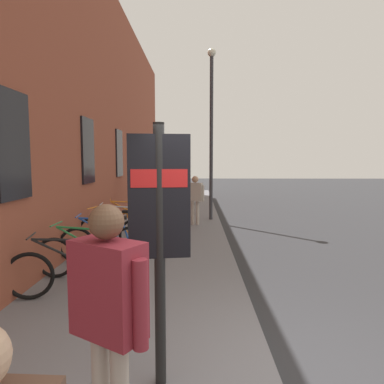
{
  "coord_description": "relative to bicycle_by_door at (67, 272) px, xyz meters",
  "views": [
    {
      "loc": [
        -3.09,
        0.81,
        2.2
      ],
      "look_at": [
        4.99,
        0.91,
        1.43
      ],
      "focal_mm": 32.6,
      "sensor_mm": 36.0,
      "label": 1
    }
  ],
  "objects": [
    {
      "name": "bicycle_nearest_sign",
      "position": [
        0.83,
        -0.0,
        0.0
      ],
      "size": [
        0.48,
        1.77,
        0.97
      ],
      "color": "black",
      "rests_on": "sidewalk_pavement"
    },
    {
      "name": "station_facade",
      "position": [
        7.01,
        1.05,
        3.32
      ],
      "size": [
        22.0,
        0.65,
        7.66
      ],
      "color": "brown",
      "rests_on": "ground"
    },
    {
      "name": "bicycle_by_door",
      "position": [
        0.0,
        0.0,
        0.0
      ],
      "size": [
        0.53,
        1.75,
        0.97
      ],
      "color": "black",
      "rests_on": "sidewalk_pavement"
    },
    {
      "name": "bicycle_end_of_row",
      "position": [
        1.8,
        -0.08,
        0.0
      ],
      "size": [
        0.48,
        1.77,
        0.97
      ],
      "color": "black",
      "rests_on": "sidewalk_pavement"
    },
    {
      "name": "pedestrian_by_facade",
      "position": [
        -2.8,
        -1.35,
        0.7
      ],
      "size": [
        0.49,
        0.59,
        1.79
      ],
      "color": "#B2A599",
      "rests_on": "sidewalk_pavement"
    },
    {
      "name": "bicycle_far_end",
      "position": [
        2.76,
        -0.02,
        0.0
      ],
      "size": [
        0.59,
        1.73,
        0.97
      ],
      "color": "black",
      "rests_on": "sidewalk_pavement"
    },
    {
      "name": "sidewalk_pavement",
      "position": [
        6.02,
        -1.0,
        -0.45
      ],
      "size": [
        24.0,
        3.5,
        0.12
      ],
      "primitive_type": "cube",
      "color": "slate",
      "rests_on": "ground"
    },
    {
      "name": "pedestrian_near_bus",
      "position": [
        6.92,
        -0.4,
        0.7
      ],
      "size": [
        0.4,
        0.65,
        1.78
      ],
      "color": "#334C8C",
      "rests_on": "sidewalk_pavement"
    },
    {
      "name": "bicycle_mid_rack",
      "position": [
        3.58,
        -0.05,
        0.0
      ],
      "size": [
        0.48,
        1.77,
        0.97
      ],
      "color": "black",
      "rests_on": "sidewalk_pavement"
    },
    {
      "name": "street_lamp",
      "position": [
        6.85,
        -2.45,
        2.97
      ],
      "size": [
        0.28,
        0.28,
        5.73
      ],
      "color": "#333338",
      "rests_on": "sidewalk_pavement"
    },
    {
      "name": "transit_info_sign",
      "position": [
        -2.01,
        -1.62,
        1.21
      ],
      "size": [
        0.16,
        0.56,
        2.4
      ],
      "color": "black",
      "rests_on": "sidewalk_pavement"
    },
    {
      "name": "ground",
      "position": [
        4.02,
        -3.75,
        -0.51
      ],
      "size": [
        60.0,
        60.0,
        0.0
      ],
      "primitive_type": "plane",
      "color": "#2D2D30"
    },
    {
      "name": "bicycle_under_window",
      "position": [
        4.57,
        -0.04,
        0.0
      ],
      "size": [
        0.58,
        1.74,
        0.97
      ],
      "color": "black",
      "rests_on": "sidewalk_pavement"
    },
    {
      "name": "pedestrian_crossing_street",
      "position": [
        5.85,
        -1.91,
        0.55
      ],
      "size": [
        0.34,
        0.57,
        1.54
      ],
      "color": "#B2A599",
      "rests_on": "sidewalk_pavement"
    }
  ]
}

